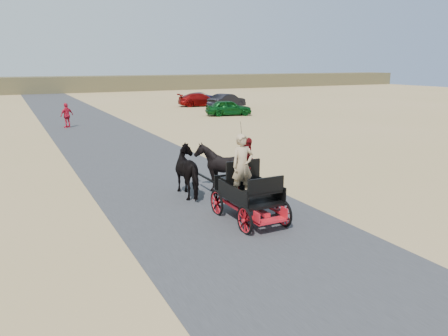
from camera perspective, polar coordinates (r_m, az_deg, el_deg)
name	(u,v)px	position (r m, az deg, el deg)	size (l,w,h in m)	color
ground	(224,219)	(12.76, -0.03, -6.74)	(140.00, 140.00, 0.00)	tan
road	(224,219)	(12.75, -0.03, -6.72)	(6.00, 140.00, 0.01)	#38383A
ridge_far	(40,85)	(72.96, -22.85, 9.98)	(140.00, 6.00, 2.40)	brown
carriage	(249,208)	(12.64, 3.28, -5.23)	(1.30, 2.40, 0.72)	black
horse_left	(191,171)	(14.86, -4.33, -0.41)	(0.91, 2.01, 1.70)	black
horse_right	(220,168)	(15.30, -0.52, 0.04)	(1.37, 1.54, 1.70)	black
driver_man	(242,166)	(12.24, 2.43, 0.29)	(0.66, 0.43, 1.80)	tan
passenger_woman	(248,164)	(12.97, 3.17, 0.54)	(0.77, 0.60, 1.58)	#660C0F
pedestrian	(67,115)	(32.62, -19.84, 6.48)	(1.01, 0.42, 1.73)	red
car_a	(229,108)	(38.00, 0.61, 7.88)	(1.59, 3.95, 1.35)	#0C4C19
car_b	(227,101)	(44.18, 0.39, 8.75)	(1.54, 4.41, 1.45)	black
car_c	(200,100)	(46.38, -3.09, 8.90)	(1.92, 4.71, 1.37)	maroon
car_d	(201,97)	(51.40, -3.01, 9.22)	(1.87, 4.06, 1.13)	navy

